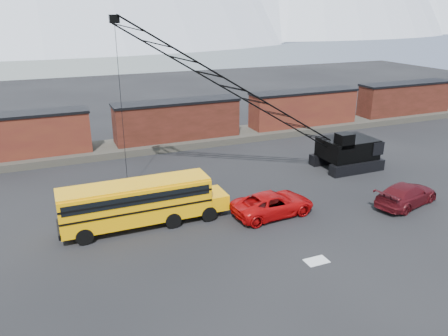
% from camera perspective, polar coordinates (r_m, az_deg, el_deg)
% --- Properties ---
extents(ground, '(160.00, 160.00, 0.00)m').
position_cam_1_polar(ground, '(29.65, 6.80, -8.39)').
color(ground, black).
rests_on(ground, ground).
extents(gravel_berm, '(120.00, 5.00, 0.70)m').
position_cam_1_polar(gravel_berm, '(48.41, -6.02, 3.48)').
color(gravel_berm, '#413D36').
rests_on(gravel_berm, ground).
extents(boxcar_west_near, '(13.70, 3.10, 4.17)m').
position_cam_1_polar(boxcar_west_near, '(46.00, -25.57, 3.85)').
color(boxcar_west_near, '#4C1915').
rests_on(boxcar_west_near, gravel_berm).
extents(boxcar_mid, '(13.70, 3.10, 4.17)m').
position_cam_1_polar(boxcar_mid, '(47.79, -6.12, 6.26)').
color(boxcar_mid, '#501D16').
rests_on(boxcar_mid, gravel_berm).
extents(boxcar_east_near, '(13.70, 3.10, 4.17)m').
position_cam_1_polar(boxcar_east_near, '(54.44, 10.34, 7.74)').
color(boxcar_east_near, '#4C1915').
rests_on(boxcar_east_near, gravel_berm).
extents(boxcar_east_far, '(13.70, 3.10, 4.17)m').
position_cam_1_polar(boxcar_east_far, '(64.46, 22.53, 8.44)').
color(boxcar_east_far, '#501D16').
rests_on(boxcar_east_far, gravel_berm).
extents(snow_patch, '(1.40, 0.90, 0.02)m').
position_cam_1_polar(snow_patch, '(26.98, 11.99, -11.79)').
color(snow_patch, silver).
rests_on(snow_patch, ground).
extents(school_bus, '(11.65, 2.65, 3.19)m').
position_cam_1_polar(school_bus, '(30.12, -10.78, -4.34)').
color(school_bus, '#E69B04').
rests_on(school_bus, ground).
extents(red_pickup, '(6.31, 3.26, 1.70)m').
position_cam_1_polar(red_pickup, '(31.72, 6.42, -4.67)').
color(red_pickup, '#B3080A').
rests_on(red_pickup, ground).
extents(maroon_suv, '(6.31, 3.85, 1.71)m').
position_cam_1_polar(maroon_suv, '(35.85, 22.71, -3.20)').
color(maroon_suv, '#4A0D13').
rests_on(maroon_suv, ground).
extents(crawler_crane, '(23.34, 4.85, 13.89)m').
position_cam_1_polar(crawler_crane, '(36.47, 2.39, 9.76)').
color(crawler_crane, black).
rests_on(crawler_crane, ground).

